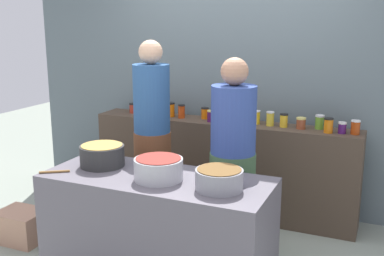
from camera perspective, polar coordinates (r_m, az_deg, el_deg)
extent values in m
cube|color=slate|center=(4.89, 5.21, 7.87)|extent=(4.80, 0.12, 3.00)
cube|color=#48392C|center=(4.77, 3.61, -4.80)|extent=(2.70, 0.36, 0.96)
cube|color=#5D5862|center=(3.60, -4.23, -12.15)|extent=(1.70, 0.70, 0.82)
cylinder|color=#A42F1F|center=(5.09, -7.18, 2.36)|extent=(0.08, 0.08, 0.09)
cylinder|color=black|center=(5.09, -7.20, 2.96)|extent=(0.09, 0.09, 0.02)
cylinder|color=#B7270A|center=(5.04, -5.75, 2.42)|extent=(0.08, 0.08, 0.12)
cylinder|color=black|center=(5.03, -5.76, 3.16)|extent=(0.08, 0.08, 0.01)
cylinder|color=gold|center=(4.95, -3.66, 2.29)|extent=(0.07, 0.07, 0.12)
cylinder|color=black|center=(4.94, -3.67, 3.04)|extent=(0.07, 0.07, 0.01)
cylinder|color=#DB640B|center=(4.86, -2.63, 2.18)|extent=(0.08, 0.08, 0.13)
cylinder|color=black|center=(4.85, -2.64, 3.04)|extent=(0.09, 0.09, 0.01)
cylinder|color=#B3380F|center=(4.79, -1.29, 1.98)|extent=(0.07, 0.07, 0.13)
cylinder|color=black|center=(4.77, -1.30, 2.80)|extent=(0.07, 0.07, 0.01)
cylinder|color=#DC610D|center=(4.76, 1.59, 1.76)|extent=(0.08, 0.08, 0.10)
cylinder|color=black|center=(4.74, 1.60, 2.44)|extent=(0.08, 0.08, 0.01)
cylinder|color=#45144E|center=(4.62, 2.28, 1.39)|extent=(0.07, 0.07, 0.10)
cylinder|color=#D6C666|center=(4.61, 2.29, 2.09)|extent=(0.07, 0.07, 0.01)
cylinder|color=red|center=(4.54, 4.78, 1.05)|extent=(0.08, 0.08, 0.09)
cylinder|color=#D6C666|center=(4.53, 4.79, 1.67)|extent=(0.09, 0.09, 0.01)
cylinder|color=gold|center=(4.56, 7.85, 1.25)|extent=(0.07, 0.07, 0.12)
cylinder|color=silver|center=(4.55, 7.88, 2.07)|extent=(0.08, 0.08, 0.01)
cylinder|color=gold|center=(4.51, 9.54, 1.06)|extent=(0.07, 0.07, 0.13)
cylinder|color=silver|center=(4.49, 9.57, 1.91)|extent=(0.08, 0.08, 0.01)
cylinder|color=gold|center=(4.47, 11.15, 0.84)|extent=(0.07, 0.07, 0.12)
cylinder|color=black|center=(4.46, 11.19, 1.65)|extent=(0.08, 0.08, 0.01)
cylinder|color=brown|center=(4.43, 13.18, 0.48)|extent=(0.08, 0.08, 0.09)
cylinder|color=#D6C666|center=(4.42, 13.22, 1.16)|extent=(0.09, 0.09, 0.02)
cylinder|color=#62982B|center=(4.47, 15.32, 0.61)|extent=(0.08, 0.08, 0.12)
cylinder|color=silver|center=(4.46, 15.38, 1.44)|extent=(0.08, 0.08, 0.02)
cylinder|color=orange|center=(4.34, 16.35, 0.23)|extent=(0.08, 0.08, 0.12)
cylinder|color=black|center=(4.33, 16.41, 1.10)|extent=(0.08, 0.08, 0.01)
cylinder|color=#42155A|center=(4.36, 17.88, -0.07)|extent=(0.07, 0.07, 0.09)
cylinder|color=silver|center=(4.35, 17.93, 0.60)|extent=(0.07, 0.07, 0.02)
cylinder|color=#A4360E|center=(4.35, 19.35, 0.00)|extent=(0.08, 0.08, 0.12)
cylinder|color=silver|center=(4.34, 19.41, 0.82)|extent=(0.08, 0.08, 0.01)
cylinder|color=#2D2D2D|center=(3.73, -10.92, -3.34)|extent=(0.35, 0.35, 0.16)
cylinder|color=#B78F45|center=(3.71, -10.98, -2.07)|extent=(0.32, 0.32, 0.00)
cylinder|color=#B7B7BC|center=(3.37, -4.11, -5.04)|extent=(0.35, 0.35, 0.16)
cylinder|color=maroon|center=(3.34, -4.14, -3.71)|extent=(0.33, 0.33, 0.00)
cylinder|color=gray|center=(3.18, 3.34, -6.31)|extent=(0.33, 0.33, 0.14)
cylinder|color=brown|center=(3.15, 3.36, -5.05)|extent=(0.30, 0.30, 0.00)
cylinder|color=#9E703D|center=(3.67, -16.46, -5.14)|extent=(0.20, 0.14, 0.02)
cylinder|color=brown|center=(4.29, -4.76, -6.81)|extent=(0.33, 0.33, 0.97)
cylinder|color=#2B548D|center=(4.09, -4.97, 3.60)|extent=(0.32, 0.32, 0.60)
sphere|color=#D8A884|center=(4.04, -5.09, 9.24)|extent=(0.21, 0.21, 0.21)
cylinder|color=#426340|center=(3.93, 4.88, -9.33)|extent=(0.38, 0.38, 0.90)
cylinder|color=#314992|center=(3.72, 5.10, 1.01)|extent=(0.36, 0.36, 0.55)
sphere|color=tan|center=(3.65, 5.23, 6.90)|extent=(0.22, 0.22, 0.22)
cube|color=tan|center=(4.54, -20.10, -11.17)|extent=(0.41, 0.33, 0.28)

